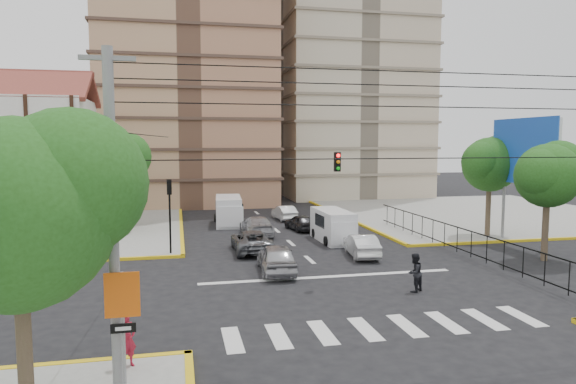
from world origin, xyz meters
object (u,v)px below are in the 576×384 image
object	(u,v)px
pedestrian_crosswalk	(415,272)
van_left_lane	(229,212)
van_right_lane	(334,227)
traffic_light_nw	(170,204)
car_silver_front_left	(277,258)
car_white_front_right	(361,245)
pedestrian_sw_corner	(127,340)
district_sign	(123,306)

from	to	relation	value
pedestrian_crosswalk	van_left_lane	bearing A→B (deg)	-105.42
van_right_lane	pedestrian_crosswalk	size ratio (longest dim) A/B	2.71
van_left_lane	traffic_light_nw	bearing A→B (deg)	-108.71
traffic_light_nw	car_silver_front_left	size ratio (longest dim) A/B	0.99
pedestrian_crosswalk	car_white_front_right	bearing A→B (deg)	-124.09
van_right_lane	pedestrian_sw_corner	xyz separation A→B (m)	(-11.80, -17.56, -0.06)
car_white_front_right	pedestrian_crosswalk	world-z (taller)	pedestrian_crosswalk
van_right_lane	van_left_lane	size ratio (longest dim) A/B	0.92
district_sign	car_silver_front_left	world-z (taller)	district_sign
car_white_front_right	pedestrian_sw_corner	distance (m)	17.73
district_sign	van_right_lane	bearing A→B (deg)	58.34
car_silver_front_left	pedestrian_sw_corner	bearing A→B (deg)	61.90
car_white_front_right	pedestrian_crosswalk	xyz separation A→B (m)	(-0.18, -7.29, 0.21)
car_silver_front_left	van_left_lane	bearing A→B (deg)	-82.84
district_sign	van_left_lane	xyz separation A→B (m)	(5.50, 27.52, -1.34)
car_silver_front_left	traffic_light_nw	bearing A→B (deg)	-39.82
traffic_light_nw	van_right_lane	bearing A→B (deg)	10.49
pedestrian_sw_corner	pedestrian_crosswalk	xyz separation A→B (m)	(11.89, 5.70, -0.09)
van_left_lane	pedestrian_crosswalk	bearing A→B (deg)	-68.24
traffic_light_nw	pedestrian_crosswalk	size ratio (longest dim) A/B	2.51
traffic_light_nw	car_white_front_right	world-z (taller)	traffic_light_nw
district_sign	van_right_lane	xyz separation A→B (m)	(11.73, 19.03, -1.42)
district_sign	car_silver_front_left	size ratio (longest dim) A/B	0.72
traffic_light_nw	van_right_lane	size ratio (longest dim) A/B	0.93
van_right_lane	pedestrian_sw_corner	size ratio (longest dim) A/B	2.90
van_right_lane	van_left_lane	xyz separation A→B (m)	(-6.24, 8.50, 0.08)
van_left_lane	van_right_lane	bearing A→B (deg)	-49.21
van_right_lane	pedestrian_sw_corner	distance (m)	21.16
car_white_front_right	pedestrian_crosswalk	distance (m)	7.30
pedestrian_sw_corner	van_left_lane	bearing A→B (deg)	44.36
van_left_lane	car_white_front_right	xyz separation A→B (m)	(6.50, -13.06, -0.44)
van_right_lane	car_white_front_right	bearing A→B (deg)	-88.32
van_left_lane	pedestrian_crosswalk	distance (m)	21.32
car_white_front_right	pedestrian_sw_corner	world-z (taller)	pedestrian_sw_corner
pedestrian_sw_corner	pedestrian_crosswalk	size ratio (longest dim) A/B	0.93
traffic_light_nw	van_left_lane	size ratio (longest dim) A/B	0.85
district_sign	car_silver_front_left	distance (m)	13.61
van_left_lane	car_white_front_right	bearing A→B (deg)	-59.03
traffic_light_nw	car_white_front_right	bearing A→B (deg)	-13.20
van_right_lane	pedestrian_crosswalk	distance (m)	11.86
pedestrian_sw_corner	van_right_lane	bearing A→B (deg)	22.51
district_sign	pedestrian_crosswalk	xyz separation A→B (m)	(11.82, 7.17, -1.57)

